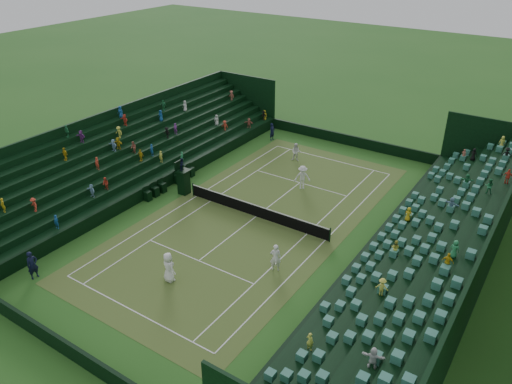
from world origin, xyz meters
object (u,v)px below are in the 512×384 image
(player_far_west, at_px, (296,152))
(player_far_east, at_px, (302,177))
(tennis_net, at_px, (256,210))
(player_near_east, at_px, (276,257))
(player_near_west, at_px, (169,267))
(umpire_chair, at_px, (183,179))

(player_far_west, distance_m, player_far_east, 5.31)
(tennis_net, relative_size, player_far_east, 6.02)
(player_near_east, relative_size, player_far_west, 1.12)
(player_near_west, height_order, player_near_east, player_near_west)
(player_near_west, distance_m, player_far_east, 14.52)
(umpire_chair, distance_m, player_near_west, 10.85)
(player_far_west, bearing_deg, umpire_chair, -132.17)
(umpire_chair, xyz_separation_m, player_far_west, (4.17, 10.13, -0.46))
(tennis_net, bearing_deg, player_near_west, -91.09)
(tennis_net, bearing_deg, player_near_east, -45.84)
(player_far_west, relative_size, player_far_east, 0.84)
(player_near_west, relative_size, player_far_west, 1.17)
(umpire_chair, distance_m, player_near_east, 11.89)
(umpire_chair, bearing_deg, player_far_east, 38.73)
(player_near_west, relative_size, player_far_east, 0.98)
(player_near_east, bearing_deg, umpire_chair, -51.55)
(player_far_east, bearing_deg, player_far_west, 88.60)
(umpire_chair, relative_size, player_near_east, 1.64)
(tennis_net, distance_m, umpire_chair, 6.65)
(umpire_chair, xyz_separation_m, player_near_east, (11.02, -4.44, -0.36))
(umpire_chair, bearing_deg, player_far_west, 67.61)
(tennis_net, bearing_deg, player_far_west, 103.64)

